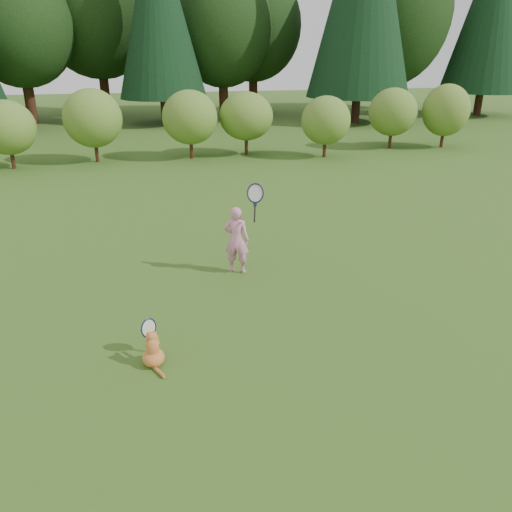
{
  "coord_description": "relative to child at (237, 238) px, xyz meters",
  "views": [
    {
      "loc": [
        -1.59,
        -6.99,
        3.97
      ],
      "look_at": [
        0.2,
        0.8,
        0.7
      ],
      "focal_mm": 35.0,
      "sensor_mm": 36.0,
      "label": 1
    }
  ],
  "objects": [
    {
      "name": "ground",
      "position": [
        -0.05,
        -1.77,
        -0.69
      ],
      "size": [
        100.0,
        100.0,
        0.0
      ],
      "primitive_type": "plane",
      "color": "#2C5518",
      "rests_on": "ground"
    },
    {
      "name": "cat",
      "position": [
        -1.72,
        -2.79,
        -0.43
      ],
      "size": [
        0.34,
        0.67,
        0.7
      ],
      "rotation": [
        0.0,
        0.0,
        0.0
      ],
      "color": "#BA5C23",
      "rests_on": "ground"
    },
    {
      "name": "child",
      "position": [
        0.0,
        0.0,
        0.0
      ],
      "size": [
        0.8,
        0.56,
        1.98
      ],
      "rotation": [
        0.0,
        0.0,
        2.72
      ],
      "color": "pink",
      "rests_on": "ground"
    },
    {
      "name": "shrub_row",
      "position": [
        -0.05,
        11.23,
        0.71
      ],
      "size": [
        28.0,
        3.0,
        2.8
      ],
      "primitive_type": null,
      "color": "#5B6E22",
      "rests_on": "ground"
    },
    {
      "name": "tennis_ball",
      "position": [
        0.01,
        -0.01,
        0.4
      ],
      "size": [
        0.07,
        0.07,
        0.07
      ],
      "color": "#CCD619",
      "rests_on": "ground"
    }
  ]
}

